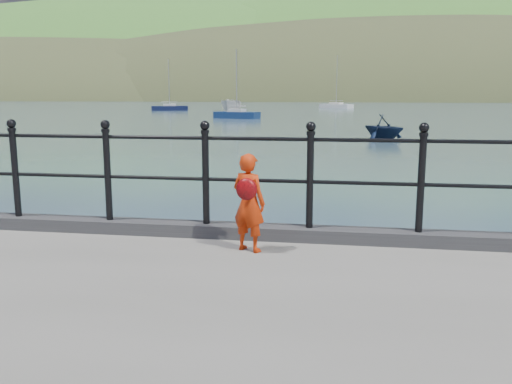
% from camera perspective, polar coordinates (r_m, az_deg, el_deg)
% --- Properties ---
extents(ground, '(600.00, 600.00, 0.00)m').
position_cam_1_polar(ground, '(6.76, 0.31, -12.73)').
color(ground, '#2D4251').
rests_on(ground, ground).
extents(kerb, '(60.00, 0.30, 0.15)m').
position_cam_1_polar(kerb, '(6.27, 0.11, -4.19)').
color(kerb, '#28282B').
rests_on(kerb, quay).
extents(railing, '(18.11, 0.11, 1.20)m').
position_cam_1_polar(railing, '(6.12, 0.11, 2.60)').
color(railing, black).
rests_on(railing, kerb).
extents(far_shore, '(830.00, 200.00, 156.00)m').
position_cam_1_polar(far_shore, '(249.66, 17.93, 4.10)').
color(far_shore, '#333A21').
rests_on(far_shore, ground).
extents(child, '(0.45, 0.38, 1.04)m').
position_cam_1_polar(child, '(5.67, -0.77, -1.06)').
color(child, red).
rests_on(child, quay).
extents(launch_white, '(2.03, 5.11, 1.96)m').
position_cam_1_polar(launch_white, '(63.07, -2.58, 8.87)').
color(launch_white, silver).
rests_on(launch_white, ground).
extents(launch_navy, '(3.66, 3.65, 1.46)m').
position_cam_1_polar(launch_navy, '(32.12, 13.27, 6.70)').
color(launch_navy, black).
rests_on(launch_navy, ground).
extents(sailboat_port, '(5.09, 3.00, 7.20)m').
position_cam_1_polar(sailboat_port, '(57.10, -2.04, 8.08)').
color(sailboat_port, navy).
rests_on(sailboat_port, ground).
extents(sailboat_left, '(5.67, 3.44, 7.80)m').
position_cam_1_polar(sailboat_left, '(83.81, -9.08, 8.69)').
color(sailboat_left, black).
rests_on(sailboat_left, ground).
extents(sailboat_deep, '(6.11, 5.23, 9.21)m').
position_cam_1_polar(sailboat_deep, '(96.97, 8.42, 8.93)').
color(sailboat_deep, silver).
rests_on(sailboat_deep, ground).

